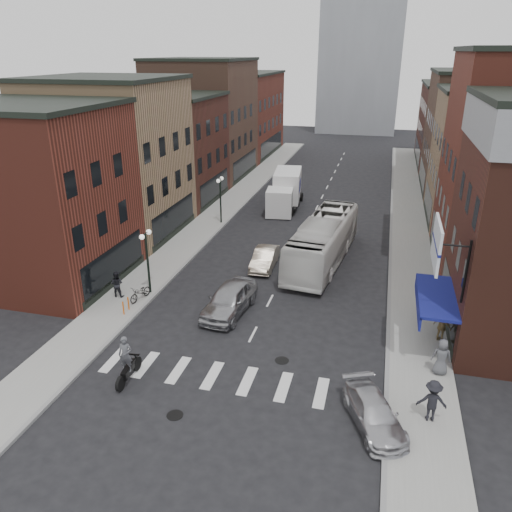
% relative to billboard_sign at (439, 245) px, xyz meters
% --- Properties ---
extents(ground, '(160.00, 160.00, 0.00)m').
position_rel_billboard_sign_xyz_m(ground, '(-8.59, -0.50, -6.13)').
color(ground, black).
rests_on(ground, ground).
extents(sidewalk_left, '(3.00, 74.00, 0.15)m').
position_rel_billboard_sign_xyz_m(sidewalk_left, '(-17.09, 21.50, -6.06)').
color(sidewalk_left, gray).
rests_on(sidewalk_left, ground).
extents(sidewalk_right, '(3.00, 74.00, 0.15)m').
position_rel_billboard_sign_xyz_m(sidewalk_right, '(-0.09, 21.50, -6.06)').
color(sidewalk_right, gray).
rests_on(sidewalk_right, ground).
extents(curb_left, '(0.20, 74.00, 0.16)m').
position_rel_billboard_sign_xyz_m(curb_left, '(-15.59, 21.50, -6.13)').
color(curb_left, gray).
rests_on(curb_left, ground).
extents(curb_right, '(0.20, 74.00, 0.16)m').
position_rel_billboard_sign_xyz_m(curb_right, '(-1.59, 21.50, -6.13)').
color(curb_right, gray).
rests_on(curb_right, ground).
extents(crosswalk_stripes, '(12.00, 2.20, 0.01)m').
position_rel_billboard_sign_xyz_m(crosswalk_stripes, '(-8.59, -3.50, -6.13)').
color(crosswalk_stripes, silver).
rests_on(crosswalk_stripes, ground).
extents(bldg_left_near, '(10.30, 9.20, 11.30)m').
position_rel_billboard_sign_xyz_m(bldg_left_near, '(-23.58, 4.00, -0.48)').
color(bldg_left_near, maroon).
rests_on(bldg_left_near, ground).
extents(bldg_left_mid_a, '(10.30, 10.20, 12.30)m').
position_rel_billboard_sign_xyz_m(bldg_left_mid_a, '(-23.58, 13.50, 0.02)').
color(bldg_left_mid_a, '#A28059').
rests_on(bldg_left_mid_a, ground).
extents(bldg_left_mid_b, '(10.30, 10.20, 10.30)m').
position_rel_billboard_sign_xyz_m(bldg_left_mid_b, '(-23.58, 23.50, -0.98)').
color(bldg_left_mid_b, '#4B241A').
rests_on(bldg_left_mid_b, ground).
extents(bldg_left_far_a, '(10.30, 12.20, 13.30)m').
position_rel_billboard_sign_xyz_m(bldg_left_far_a, '(-23.58, 34.50, 0.52)').
color(bldg_left_far_a, brown).
rests_on(bldg_left_far_a, ground).
extents(bldg_left_far_b, '(10.30, 16.20, 11.30)m').
position_rel_billboard_sign_xyz_m(bldg_left_far_b, '(-23.58, 48.50, -0.48)').
color(bldg_left_far_b, maroon).
rests_on(bldg_left_far_b, ground).
extents(bldg_right_mid_b, '(10.30, 10.20, 11.30)m').
position_rel_billboard_sign_xyz_m(bldg_right_mid_b, '(6.41, 23.50, -0.48)').
color(bldg_right_mid_b, '#A28059').
rests_on(bldg_right_mid_b, ground).
extents(bldg_right_far_a, '(10.30, 12.20, 12.30)m').
position_rel_billboard_sign_xyz_m(bldg_right_far_a, '(6.41, 34.50, 0.02)').
color(bldg_right_far_a, brown).
rests_on(bldg_right_far_a, ground).
extents(bldg_right_far_b, '(10.30, 16.20, 10.30)m').
position_rel_billboard_sign_xyz_m(bldg_right_far_b, '(6.41, 48.50, -0.98)').
color(bldg_right_far_b, '#4B241A').
rests_on(bldg_right_far_b, ground).
extents(awning_blue, '(1.80, 5.00, 0.78)m').
position_rel_billboard_sign_xyz_m(awning_blue, '(0.34, 2.00, -3.50)').
color(awning_blue, navy).
rests_on(awning_blue, ground).
extents(billboard_sign, '(1.52, 3.00, 3.70)m').
position_rel_billboard_sign_xyz_m(billboard_sign, '(0.00, 0.00, 0.00)').
color(billboard_sign, black).
rests_on(billboard_sign, ground).
extents(streetlamp_near, '(0.32, 1.22, 4.11)m').
position_rel_billboard_sign_xyz_m(streetlamp_near, '(-15.99, 3.50, -3.22)').
color(streetlamp_near, black).
rests_on(streetlamp_near, ground).
extents(streetlamp_far, '(0.32, 1.22, 4.11)m').
position_rel_billboard_sign_xyz_m(streetlamp_far, '(-15.99, 17.50, -3.22)').
color(streetlamp_far, black).
rests_on(streetlamp_far, ground).
extents(bike_rack, '(0.08, 0.68, 0.80)m').
position_rel_billboard_sign_xyz_m(bike_rack, '(-16.19, 0.80, -5.58)').
color(bike_rack, '#D8590C').
rests_on(bike_rack, sidewalk_left).
extents(box_truck, '(2.98, 8.05, 3.40)m').
position_rel_billboard_sign_xyz_m(box_truck, '(-11.54, 23.59, -4.45)').
color(box_truck, silver).
rests_on(box_truck, ground).
extents(motorcycle_rider, '(0.68, 2.27, 2.31)m').
position_rel_billboard_sign_xyz_m(motorcycle_rider, '(-13.07, -4.83, -5.05)').
color(motorcycle_rider, black).
rests_on(motorcycle_rider, ground).
extents(transit_bus, '(4.01, 11.94, 3.26)m').
position_rel_billboard_sign_xyz_m(transit_bus, '(-6.32, 11.29, -4.50)').
color(transit_bus, silver).
rests_on(transit_bus, ground).
extents(sedan_left_near, '(2.51, 5.17, 1.70)m').
position_rel_billboard_sign_xyz_m(sedan_left_near, '(-10.51, 2.50, -5.28)').
color(sedan_left_near, '#A7A8AC').
rests_on(sedan_left_near, ground).
extents(sedan_left_far, '(1.54, 4.11, 1.34)m').
position_rel_billboard_sign_xyz_m(sedan_left_far, '(-10.09, 9.34, -5.46)').
color(sedan_left_far, beige).
rests_on(sedan_left_far, ground).
extents(curb_car, '(3.17, 4.39, 1.18)m').
position_rel_billboard_sign_xyz_m(curb_car, '(-2.09, -5.02, -5.54)').
color(curb_car, '#B8B7BC').
rests_on(curb_car, ground).
extents(parked_bicycle, '(1.01, 1.85, 0.92)m').
position_rel_billboard_sign_xyz_m(parked_bicycle, '(-16.09, 2.42, -5.52)').
color(parked_bicycle, black).
rests_on(parked_bicycle, sidewalk_left).
extents(ped_left_solo, '(0.82, 0.51, 1.64)m').
position_rel_billboard_sign_xyz_m(ped_left_solo, '(-17.65, 2.48, -5.16)').
color(ped_left_solo, black).
rests_on(ped_left_solo, sidewalk_left).
extents(ped_right_a, '(1.21, 0.64, 1.83)m').
position_rel_billboard_sign_xyz_m(ped_right_a, '(0.13, -4.25, -5.07)').
color(ped_right_a, black).
rests_on(ped_right_a, sidewalk_right).
extents(ped_right_b, '(1.06, 0.90, 1.63)m').
position_rel_billboard_sign_xyz_m(ped_right_b, '(1.01, 2.12, -5.17)').
color(ped_right_b, olive).
rests_on(ped_right_b, sidewalk_right).
extents(ped_right_c, '(0.89, 0.60, 1.80)m').
position_rel_billboard_sign_xyz_m(ped_right_c, '(0.74, -0.87, -5.08)').
color(ped_right_c, '#4F5156').
rests_on(ped_right_c, sidewalk_right).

